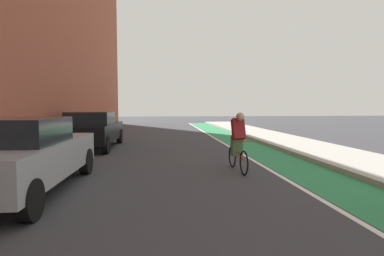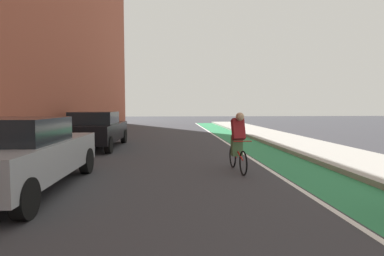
# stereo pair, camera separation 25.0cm
# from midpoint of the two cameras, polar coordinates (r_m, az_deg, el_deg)

# --- Properties ---
(ground_plane) EXTENTS (86.03, 86.03, 0.00)m
(ground_plane) POSITION_cam_midpoint_polar(r_m,az_deg,el_deg) (10.68, -4.27, -5.48)
(ground_plane) COLOR #38383D
(bike_lane_paint) EXTENTS (1.60, 39.11, 0.00)m
(bike_lane_paint) POSITION_cam_midpoint_polar(r_m,az_deg,el_deg) (13.21, 10.83, -3.70)
(bike_lane_paint) COLOR #2D8451
(bike_lane_paint) RESTS_ON ground
(lane_divider_stripe) EXTENTS (0.12, 39.11, 0.00)m
(lane_divider_stripe) POSITION_cam_midpoint_polar(r_m,az_deg,el_deg) (12.98, 7.01, -3.80)
(lane_divider_stripe) COLOR white
(lane_divider_stripe) RESTS_ON ground
(sidewalk_right) EXTENTS (2.75, 39.11, 0.14)m
(sidewalk_right) POSITION_cam_midpoint_polar(r_m,az_deg,el_deg) (13.98, 19.41, -3.15)
(sidewalk_right) COLOR #A8A59E
(sidewalk_right) RESTS_ON ground
(parked_sedan_silver) EXTENTS (2.04, 4.49, 1.53)m
(parked_sedan_silver) POSITION_cam_midpoint_polar(r_m,az_deg,el_deg) (7.23, -29.99, -4.27)
(parked_sedan_silver) COLOR #9EA0A8
(parked_sedan_silver) RESTS_ON ground
(parked_sedan_black) EXTENTS (2.05, 4.50, 1.53)m
(parked_sedan_black) POSITION_cam_midpoint_polar(r_m,az_deg,el_deg) (13.65, -18.40, -0.27)
(parked_sedan_black) COLOR black
(parked_sedan_black) RESTS_ON ground
(cyclist_trailing) EXTENTS (0.48, 1.69, 1.60)m
(cyclist_trailing) POSITION_cam_midpoint_polar(r_m,az_deg,el_deg) (8.48, 7.55, -2.21)
(cyclist_trailing) COLOR black
(cyclist_trailing) RESTS_ON ground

